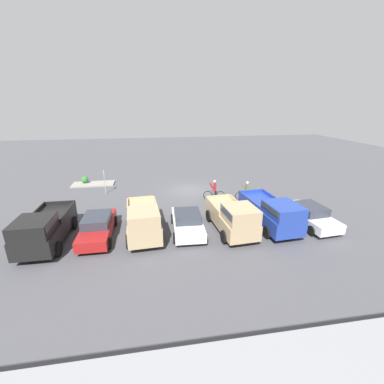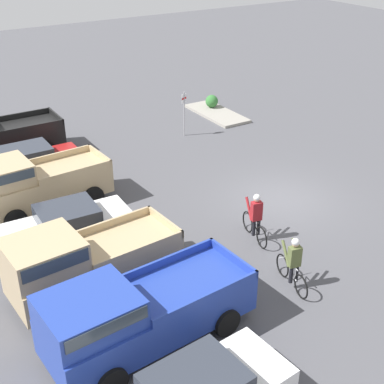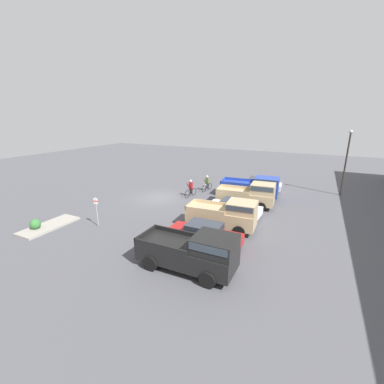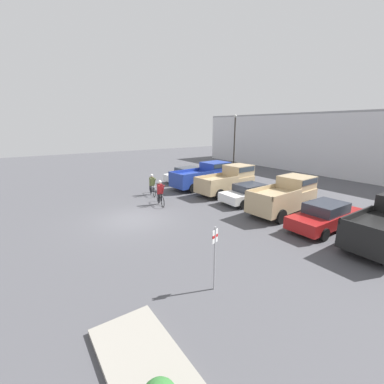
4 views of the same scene
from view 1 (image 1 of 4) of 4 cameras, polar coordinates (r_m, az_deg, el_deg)
The scene contains 13 objects.
ground_plane at distance 24.60m, azimuth -0.45°, elevation 0.35°, with size 80.00×80.00×0.00m, color #4C4C51.
sedan_0 at distance 19.39m, azimuth 24.57°, elevation -4.58°, with size 2.27×4.72×1.41m.
pickup_truck_0 at distance 17.86m, azimuth 17.34°, elevation -4.27°, with size 2.56×5.68×2.14m.
pickup_truck_1 at distance 16.53m, azimuth 9.10°, elevation -5.43°, with size 2.45×5.14×2.21m.
sedan_1 at distance 16.66m, azimuth -1.03°, elevation -6.64°, with size 2.12×4.36×1.36m.
pickup_truck_2 at distance 16.12m, azimuth -10.78°, elevation -6.15°, with size 2.40×4.97×2.22m.
sedan_2 at distance 17.07m, azimuth -20.24°, elevation -7.16°, with size 1.92×4.71×1.44m.
pickup_truck_3 at distance 17.18m, azimuth -30.00°, elevation -6.96°, with size 2.25×5.25×2.19m.
cyclist_0 at distance 22.17m, azimuth 4.99°, elevation 0.48°, with size 1.84×0.54×1.77m.
cyclist_1 at distance 22.36m, azimuth 12.05°, elevation 0.22°, with size 1.84×0.55×1.71m.
fire_lane_sign at distance 24.56m, azimuth -18.88°, elevation 2.62°, with size 0.11×0.29×2.26m.
curb_island at distance 28.21m, azimuth -21.05°, elevation 1.69°, with size 4.12×1.71×0.15m, color gray.
shrub at distance 28.49m, azimuth -22.73°, elevation 2.55°, with size 0.71×0.71×0.71m.
Camera 1 is at (3.49, 23.01, 7.97)m, focal length 24.00 mm.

